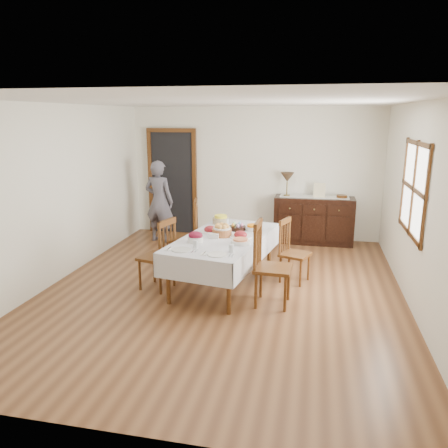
% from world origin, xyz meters
% --- Properties ---
extents(ground, '(6.00, 6.00, 0.00)m').
position_xyz_m(ground, '(0.00, 0.00, 0.00)').
color(ground, brown).
extents(room_shell, '(5.02, 6.02, 2.65)m').
position_xyz_m(room_shell, '(-0.15, 0.42, 1.64)').
color(room_shell, white).
rests_on(room_shell, ground).
extents(dining_table, '(1.43, 2.28, 0.73)m').
position_xyz_m(dining_table, '(-0.03, 0.23, 0.64)').
color(dining_table, silver).
rests_on(dining_table, ground).
extents(chair_left_near, '(0.53, 0.53, 1.04)m').
position_xyz_m(chair_left_near, '(-0.89, -0.12, 0.52)').
color(chair_left_near, '#4F2B10').
rests_on(chair_left_near, ground).
extents(chair_left_far, '(0.56, 0.56, 1.12)m').
position_xyz_m(chair_left_far, '(-0.77, 0.85, 0.57)').
color(chair_left_far, '#4F2B10').
rests_on(chair_left_far, ground).
extents(chair_right_near, '(0.49, 0.49, 1.12)m').
position_xyz_m(chair_right_near, '(0.68, -0.33, 0.56)').
color(chair_right_near, '#4F2B10').
rests_on(chair_right_near, ground).
extents(chair_right_far, '(0.50, 0.50, 0.95)m').
position_xyz_m(chair_right_far, '(0.93, 0.58, 0.48)').
color(chair_right_far, '#4F2B10').
rests_on(chair_right_far, ground).
extents(sideboard, '(1.51, 0.55, 0.90)m').
position_xyz_m(sideboard, '(1.23, 2.72, 0.45)').
color(sideboard, black).
rests_on(sideboard, ground).
extents(person, '(0.58, 0.42, 1.70)m').
position_xyz_m(person, '(-1.74, 2.21, 0.85)').
color(person, '#54525D').
rests_on(person, ground).
extents(bread_basket, '(0.28, 0.28, 0.18)m').
position_xyz_m(bread_basket, '(-0.06, 0.25, 0.81)').
color(bread_basket, brown).
rests_on(bread_basket, dining_table).
extents(egg_basket, '(0.26, 0.26, 0.11)m').
position_xyz_m(egg_basket, '(0.09, 0.64, 0.77)').
color(egg_basket, black).
rests_on(egg_basket, dining_table).
extents(ham_platter_a, '(0.30, 0.30, 0.11)m').
position_xyz_m(ham_platter_a, '(-0.28, 0.42, 0.76)').
color(ham_platter_a, silver).
rests_on(ham_platter_a, dining_table).
extents(ham_platter_b, '(0.32, 0.32, 0.11)m').
position_xyz_m(ham_platter_b, '(0.21, 0.24, 0.76)').
color(ham_platter_b, silver).
rests_on(ham_platter_b, dining_table).
extents(beet_bowl, '(0.21, 0.21, 0.15)m').
position_xyz_m(beet_bowl, '(-0.35, -0.13, 0.80)').
color(beet_bowl, silver).
rests_on(beet_bowl, dining_table).
extents(carrot_bowl, '(0.20, 0.20, 0.09)m').
position_xyz_m(carrot_bowl, '(0.33, 0.64, 0.78)').
color(carrot_bowl, silver).
rests_on(carrot_bowl, dining_table).
extents(pineapple_bowl, '(0.26, 0.26, 0.14)m').
position_xyz_m(pineapple_bowl, '(-0.24, 0.97, 0.80)').
color(pineapple_bowl, tan).
rests_on(pineapple_bowl, dining_table).
extents(casserole_dish, '(0.26, 0.26, 0.07)m').
position_xyz_m(casserole_dish, '(0.27, -0.08, 0.76)').
color(casserole_dish, silver).
rests_on(casserole_dish, dining_table).
extents(butter_dish, '(0.15, 0.11, 0.07)m').
position_xyz_m(butter_dish, '(-0.15, 0.10, 0.77)').
color(butter_dish, silver).
rests_on(butter_dish, dining_table).
extents(setting_left, '(0.44, 0.31, 0.10)m').
position_xyz_m(setting_left, '(-0.39, -0.48, 0.75)').
color(setting_left, silver).
rests_on(setting_left, dining_table).
extents(setting_right, '(0.44, 0.31, 0.10)m').
position_xyz_m(setting_right, '(0.11, -0.58, 0.75)').
color(setting_right, silver).
rests_on(setting_right, dining_table).
extents(glass_far_a, '(0.06, 0.06, 0.10)m').
position_xyz_m(glass_far_a, '(-0.13, 0.94, 0.78)').
color(glass_far_a, silver).
rests_on(glass_far_a, dining_table).
extents(glass_far_b, '(0.07, 0.07, 0.09)m').
position_xyz_m(glass_far_b, '(0.37, 0.86, 0.78)').
color(glass_far_b, silver).
rests_on(glass_far_b, dining_table).
extents(runner, '(1.30, 0.35, 0.01)m').
position_xyz_m(runner, '(1.22, 2.76, 0.91)').
color(runner, silver).
rests_on(runner, sideboard).
extents(table_lamp, '(0.26, 0.26, 0.46)m').
position_xyz_m(table_lamp, '(0.69, 2.72, 1.26)').
color(table_lamp, brown).
rests_on(table_lamp, sideboard).
extents(picture_frame, '(0.22, 0.08, 0.28)m').
position_xyz_m(picture_frame, '(1.31, 2.69, 1.04)').
color(picture_frame, beige).
rests_on(picture_frame, sideboard).
extents(deco_bowl, '(0.20, 0.20, 0.06)m').
position_xyz_m(deco_bowl, '(1.73, 2.73, 0.93)').
color(deco_bowl, '#4F2B10').
rests_on(deco_bowl, sideboard).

